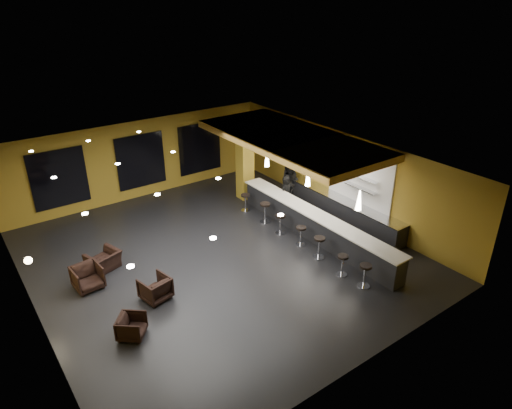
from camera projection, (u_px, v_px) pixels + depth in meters
floor at (219, 258)px, 16.28m from camera, size 12.00×13.00×0.10m
ceiling at (215, 163)px, 14.72m from camera, size 12.00×13.00×0.10m
wall_back at (140, 159)px, 20.27m from camera, size 12.00×0.10×3.50m
wall_front at (363, 314)px, 10.73m from camera, size 12.00×0.10×3.50m
wall_left at (26, 272)px, 12.29m from camera, size 0.10×13.00×3.50m
wall_right at (343, 174)px, 18.70m from camera, size 0.10×13.00×3.50m
wood_soffit at (290, 139)px, 17.65m from camera, size 3.60×8.00×0.28m
window_left at (59, 179)px, 18.35m from camera, size 2.20×0.06×2.40m
window_center at (141, 161)px, 20.21m from camera, size 2.20×0.06×2.40m
window_right at (200, 148)px, 21.80m from camera, size 2.20×0.06×2.40m
tile_backsplash at (360, 176)px, 17.82m from camera, size 0.06×3.20×2.40m
bar_counter at (314, 226)px, 17.25m from camera, size 0.60×8.00×1.00m
bar_top at (315, 214)px, 17.02m from camera, size 0.78×8.10×0.05m
prep_counter at (342, 209)px, 18.70m from camera, size 0.70×6.00×0.86m
prep_top at (343, 199)px, 18.50m from camera, size 0.72×6.00×0.03m
wall_shelf_lower at (361, 188)px, 17.77m from camera, size 0.30×1.50×0.03m
wall_shelf_upper at (362, 177)px, 17.58m from camera, size 0.30×1.50×0.03m
column at (245, 161)px, 20.05m from camera, size 0.60×0.60×3.50m
wall_sconce at (28, 260)px, 12.72m from camera, size 0.22×0.22×0.22m
pendant_0 at (359, 200)px, 14.99m from camera, size 0.20×0.20×0.70m
pendant_1 at (308, 177)px, 16.81m from camera, size 0.20×0.20×0.70m
pendant_2 at (267, 158)px, 18.63m from camera, size 0.20×0.20×0.70m
staff_a at (287, 195)px, 19.07m from camera, size 0.64×0.47×1.62m
staff_b at (291, 182)px, 20.19m from camera, size 0.92×0.76×1.73m
staff_c at (289, 179)px, 20.41m from camera, size 0.89×0.58×1.82m
armchair_a at (132, 326)px, 12.44m from camera, size 1.00×1.00×0.66m
armchair_b at (155, 288)px, 13.92m from camera, size 0.96×0.98×0.76m
armchair_c at (88, 277)px, 14.41m from camera, size 0.90×0.93×0.79m
armchair_d at (104, 261)px, 15.41m from camera, size 1.23×1.14×0.65m
bar_stool_0 at (365, 273)px, 14.43m from camera, size 0.41×0.41×0.81m
bar_stool_1 at (343, 263)px, 15.03m from camera, size 0.38×0.38×0.75m
bar_stool_2 at (319, 245)px, 15.98m from camera, size 0.41×0.41×0.81m
bar_stool_3 at (301, 234)px, 16.78m from camera, size 0.38×0.38×0.76m
bar_stool_4 at (280, 222)px, 17.55m from camera, size 0.41×0.41×0.80m
bar_stool_5 at (265, 210)px, 18.37m from camera, size 0.43×0.43×0.86m
bar_stool_6 at (245, 200)px, 19.36m from camera, size 0.39×0.39×0.76m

